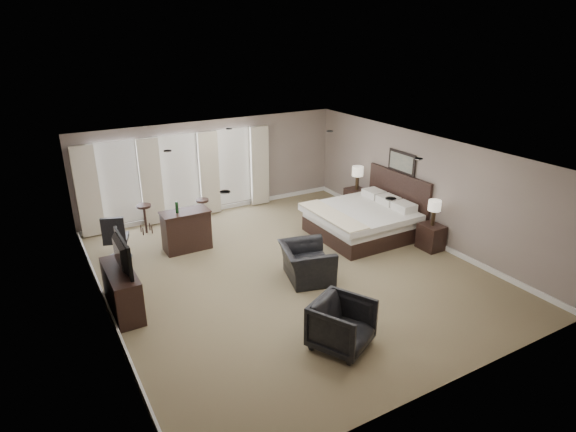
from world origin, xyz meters
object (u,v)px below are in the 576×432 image
nightstand_far (356,200)px  bar_stool_left (145,219)px  lamp_near (434,213)px  armchair_near (307,257)px  armchair_far (342,323)px  dresser (122,291)px  desk_chair (116,237)px  lamp_far (357,178)px  bed (364,208)px  bar_counter (186,230)px  bar_stool_right (203,212)px  tv (119,267)px  nightstand_near (431,237)px

nightstand_far → bar_stool_left: size_ratio=0.86×
lamp_near → armchair_near: (-3.33, 0.23, -0.42)m
armchair_near → armchair_far: (-0.72, -2.25, -0.04)m
dresser → armchair_far: armchair_far is taller
armchair_far → desk_chair: (-2.51, 5.12, 0.10)m
armchair_near → armchair_far: 2.36m
lamp_far → dresser: lamp_far is taller
nightstand_far → desk_chair: 6.57m
bed → nightstand_far: 1.75m
bar_counter → bar_stool_right: bar_counter is taller
bed → nightstand_far: bearing=58.5°
bar_counter → bar_stool_left: bearing=112.4°
tv → bar_stool_left: 3.71m
armchair_near → bar_stool_left: size_ratio=1.48×
nightstand_far → armchair_far: size_ratio=0.71×
bed → desk_chair: bearing=163.8°
lamp_far → armchair_near: size_ratio=0.59×
nightstand_near → nightstand_far: nightstand_far is taller
bar_stool_right → nightstand_far: bearing=-16.2°
nightstand_far → bed: bearing=-121.5°
dresser → bar_stool_left: (1.30, 3.44, -0.04)m
nightstand_far → bar_stool_left: (-5.62, 1.41, 0.05)m
lamp_near → armchair_far: lamp_near is taller
lamp_near → dresser: lamp_near is taller
bar_stool_right → dresser: bearing=-130.6°
bar_stool_left → desk_chair: 1.55m
lamp_near → bar_stool_right: bearing=135.3°
dresser → lamp_far: bearing=16.3°
nightstand_near → desk_chair: 7.26m
armchair_far → bar_counter: bearing=74.2°
nightstand_far → lamp_far: lamp_far is taller
bed → bar_stool_right: size_ratio=3.27×
lamp_far → bar_counter: (-5.02, -0.05, -0.50)m
dresser → tv: (0.00, 0.00, 0.49)m
nightstand_far → lamp_far: bearing=0.0°
tv → dresser: bearing=0.0°
nightstand_near → nightstand_far: bearing=90.0°
lamp_far → bar_stool_left: size_ratio=0.87×
bar_stool_left → bed: bearing=-31.2°
nightstand_far → desk_chair: (-6.56, 0.20, 0.23)m
tv → bar_counter: bearing=-43.8°
nightstand_far → bar_stool_left: bearing=165.9°
desk_chair → lamp_near: bearing=173.0°
nightstand_far → dresser: dresser is taller
bed → bar_counter: bearing=161.2°
desk_chair → armchair_near: bearing=156.7°
bar_stool_left → lamp_far: bearing=-14.1°
bar_counter → bar_stool_left: (-0.60, 1.46, -0.10)m
nightstand_far → tv: bearing=-163.7°
tv → bar_stool_right: size_ratio=1.56×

